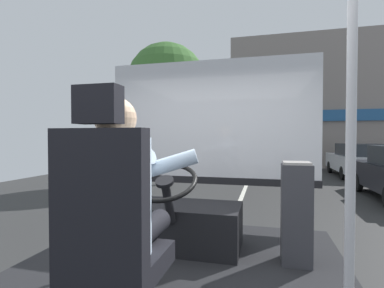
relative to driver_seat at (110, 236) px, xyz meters
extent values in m
cube|color=#2D2D2D|center=(0.11, 9.28, -1.23)|extent=(18.00, 44.00, 0.05)
cube|color=silver|center=(0.11, 9.28, -1.20)|extent=(0.12, 39.60, 0.00)
cube|color=black|center=(0.00, 0.09, -0.18)|extent=(0.48, 0.48, 0.12)
cube|color=black|center=(0.00, -0.10, 0.21)|extent=(0.48, 0.10, 0.66)
cube|color=black|center=(0.00, -0.10, 0.65)|extent=(0.22, 0.10, 0.18)
cylinder|color=black|center=(0.09, 0.24, -0.05)|extent=(0.14, 0.49, 0.14)
cylinder|color=black|center=(-0.09, 0.24, -0.05)|extent=(0.14, 0.49, 0.14)
cylinder|color=silver|center=(0.00, 0.06, 0.19)|extent=(0.37, 0.37, 0.62)
cube|color=black|center=(0.00, 0.25, 0.27)|extent=(0.06, 0.01, 0.38)
sphere|color=tan|center=(0.00, 0.06, 0.60)|extent=(0.22, 0.22, 0.22)
cylinder|color=silver|center=(0.12, 0.30, 0.31)|extent=(0.53, 0.21, 0.24)
cylinder|color=silver|center=(-0.12, 0.30, 0.31)|extent=(0.53, 0.21, 0.24)
cube|color=black|center=(0.00, 1.27, -0.33)|extent=(1.10, 0.56, 0.40)
cylinder|color=black|center=(0.00, 0.90, -0.03)|extent=(0.07, 0.24, 0.39)
torus|color=black|center=(0.00, 0.82, 0.15)|extent=(0.52, 0.48, 0.26)
cylinder|color=black|center=(0.00, 0.82, 0.15)|extent=(0.14, 0.14, 0.09)
cylinder|color=#B7B7BC|center=(1.14, 0.14, 0.49)|extent=(0.04, 0.04, 2.05)
cube|color=#333338|center=(1.01, 1.16, -0.12)|extent=(0.23, 0.23, 0.81)
cube|color=#9E9993|center=(1.01, 1.16, 0.29)|extent=(0.21, 0.21, 0.02)
cube|color=silver|center=(0.11, 2.10, 0.72)|extent=(2.50, 0.01, 1.40)
cube|color=black|center=(0.11, 2.10, -0.02)|extent=(2.50, 0.08, 0.08)
cylinder|color=#4C3828|center=(-2.69, 8.54, 0.17)|extent=(0.25, 0.25, 2.75)
sphere|color=#3A6A2D|center=(-2.69, 8.54, 2.45)|extent=(2.80, 2.80, 2.80)
cube|color=gray|center=(5.60, 18.29, 2.52)|extent=(13.67, 5.42, 7.46)
cube|color=#235184|center=(5.60, 15.52, 1.65)|extent=(13.12, 0.12, 0.60)
cylinder|color=black|center=(3.58, 8.71, -0.93)|extent=(0.14, 0.55, 0.55)
cube|color=silver|center=(4.67, 12.41, -0.61)|extent=(1.97, 3.83, 0.65)
cube|color=#282D33|center=(4.67, 12.18, -0.04)|extent=(1.62, 2.11, 0.50)
cylinder|color=black|center=(5.61, 13.60, -0.94)|extent=(0.14, 0.53, 0.53)
cylinder|color=black|center=(3.73, 13.60, -0.94)|extent=(0.14, 0.53, 0.53)
cylinder|color=black|center=(3.73, 11.22, -0.94)|extent=(0.14, 0.53, 0.53)
cube|color=maroon|center=(4.79, 17.83, -0.67)|extent=(1.80, 4.04, 0.59)
cube|color=#282D33|center=(4.79, 17.59, -0.15)|extent=(1.48, 2.22, 0.45)
cylinder|color=black|center=(5.64, 19.08, -0.96)|extent=(0.14, 0.48, 0.48)
cylinder|color=black|center=(3.93, 19.08, -0.96)|extent=(0.14, 0.48, 0.48)
cylinder|color=black|center=(5.64, 16.58, -0.96)|extent=(0.14, 0.48, 0.48)
cylinder|color=black|center=(3.93, 16.58, -0.96)|extent=(0.14, 0.48, 0.48)
camera|label=1|loc=(0.76, -1.31, 0.50)|focal=27.01mm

